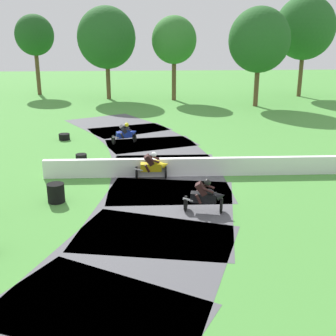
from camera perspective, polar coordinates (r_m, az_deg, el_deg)
name	(u,v)px	position (r m, az deg, el deg)	size (l,w,h in m)	color
ground_plane	(168,176)	(21.02, -0.06, -1.06)	(120.00, 120.00, 0.00)	#4C933D
track_asphalt	(137,176)	(21.01, -4.13, -1.11)	(10.83, 33.91, 0.01)	#515156
safety_barrier	(267,166)	(21.68, 13.10, 0.30)	(0.30, 21.88, 0.90)	white
motorcycle_lead_black	(205,196)	(16.72, 5.01, -3.76)	(1.71, 1.01, 1.42)	black
motorcycle_chase_yellow	(153,166)	(20.43, -2.06, 0.30)	(1.69, 0.76, 1.43)	black
motorcycle_trailing_blue	(125,134)	(27.15, -5.71, 4.60)	(1.72, 1.18, 1.43)	black
tire_stack_mid_a	(56,193)	(18.31, -14.71, -3.23)	(0.71, 0.71, 0.80)	black
tire_stack_mid_b	(81,158)	(23.84, -11.48, 1.36)	(0.60, 0.60, 0.40)	black
tire_stack_far	(64,137)	(28.89, -13.66, 4.07)	(0.70, 0.70, 0.40)	black
tree_far_left	(174,40)	(44.54, 0.82, 16.66)	(4.48, 4.48, 8.34)	brown
tree_far_right	(259,40)	(41.55, 12.07, 16.34)	(5.61, 5.61, 9.00)	brown
tree_mid_rise	(106,38)	(45.77, -8.20, 16.80)	(5.91, 5.91, 9.30)	brown
tree_behind_barrier	(305,28)	(49.33, 17.78, 17.35)	(6.26, 6.26, 10.45)	brown
tree_distant	(34,35)	(50.69, -17.37, 16.51)	(4.16, 4.16, 8.62)	brown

